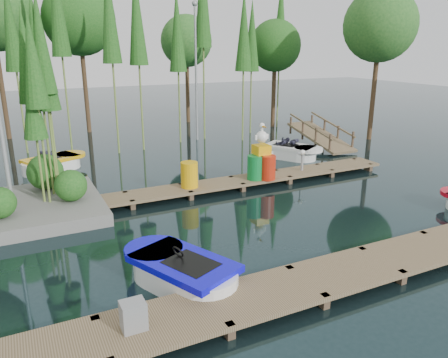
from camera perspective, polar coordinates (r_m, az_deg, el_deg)
name	(u,v)px	position (r m, az deg, el deg)	size (l,w,h in m)	color
ground_plane	(217,220)	(13.30, -0.99, -5.39)	(90.00, 90.00, 0.00)	#1B2F32
near_dock	(306,283)	(9.74, 10.69, -13.18)	(18.00, 1.50, 0.50)	brown
far_dock	(212,186)	(15.75, -1.58, -0.85)	(15.00, 1.20, 0.50)	brown
tree_screen	(75,21)	(21.97, -18.91, 18.97)	(34.42, 18.53, 10.31)	#46311E
lamp_rear	(196,61)	(23.98, -3.71, 15.14)	(0.30, 0.30, 7.25)	gray
ramp	(321,136)	(23.09, 12.50, 5.51)	(1.50, 3.94, 1.49)	brown
boat_blue	(182,273)	(9.86, -5.52, -12.13)	(2.44, 3.28, 1.01)	white
boat_yellow_far	(53,164)	(19.72, -21.48, 1.86)	(3.04, 2.29, 1.39)	white
boat_white_far	(291,152)	(20.67, 8.69, 3.56)	(2.55, 3.12, 1.35)	white
utility_cabinet	(133,315)	(8.17, -11.75, -17.04)	(0.43, 0.36, 0.53)	gray
yellow_barrel	(189,175)	(15.27, -4.55, 0.56)	(0.60, 0.60, 0.90)	#E5A60C
drum_cluster	(262,162)	(16.33, 5.04, 2.23)	(1.20, 1.10, 2.07)	#0D752D
seagull_post	(302,157)	(17.51, 10.21, 2.90)	(0.52, 0.28, 0.84)	gray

